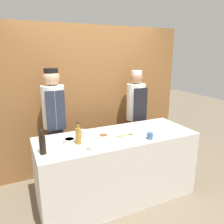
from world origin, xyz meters
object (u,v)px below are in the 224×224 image
object	(u,v)px
bottle_vinegar	(78,135)
chef_right	(135,116)
sauce_bowl_yellow	(69,140)
chef_left	(55,124)
sauce_bowl_brown	(103,136)
bottle_soy	(43,145)
cutting_board	(163,126)
sauce_bowl_white	(93,147)
cup_steel	(83,133)
cup_blue	(150,136)
wooden_spoon	(127,135)

from	to	relation	value
bottle_vinegar	chef_right	size ratio (longest dim) A/B	0.16
sauce_bowl_yellow	chef_left	bearing A→B (deg)	94.72
sauce_bowl_brown	bottle_soy	size ratio (longest dim) A/B	0.49
cutting_board	bottle_vinegar	xyz separation A→B (m)	(-1.32, -0.09, 0.10)
sauce_bowl_white	chef_right	xyz separation A→B (m)	(1.12, 0.94, -0.02)
cutting_board	cup_steel	distance (m)	1.20
sauce_bowl_white	cup_steel	bearing A→B (deg)	87.79
cup_blue	bottle_soy	bearing A→B (deg)	174.00
sauce_bowl_yellow	cup_steel	xyz separation A→B (m)	(0.21, 0.11, 0.02)
cutting_board	bottle_soy	size ratio (longest dim) A/B	1.38
cup_steel	sauce_bowl_brown	bearing A→B (deg)	-36.29
cutting_board	wooden_spoon	distance (m)	0.67
sauce_bowl_yellow	chef_right	distance (m)	1.45
sauce_bowl_yellow	sauce_bowl_white	distance (m)	0.36
sauce_bowl_brown	chef_left	bearing A→B (deg)	125.09
sauce_bowl_brown	chef_left	distance (m)	0.83
cup_blue	chef_left	distance (m)	1.38
sauce_bowl_white	sauce_bowl_brown	xyz separation A→B (m)	(0.23, 0.26, -0.01)
chef_left	cup_steel	bearing A→B (deg)	-63.45
sauce_bowl_yellow	sauce_bowl_brown	size ratio (longest dim) A/B	1.01
sauce_bowl_white	cup_blue	distance (m)	0.76
bottle_vinegar	cup_steel	xyz separation A→B (m)	(0.12, 0.19, -0.06)
cup_steel	cup_blue	xyz separation A→B (m)	(0.74, -0.43, -0.00)
sauce_bowl_white	bottle_soy	bearing A→B (deg)	166.33
sauce_bowl_brown	chef_right	distance (m)	1.11
sauce_bowl_brown	cup_blue	size ratio (longest dim) A/B	1.67
bottle_soy	wooden_spoon	bearing A→B (deg)	4.70
cutting_board	cup_blue	size ratio (longest dim) A/B	4.68
sauce_bowl_brown	chef_left	xyz separation A→B (m)	(-0.48, 0.68, 0.04)
sauce_bowl_yellow	bottle_soy	xyz separation A→B (m)	(-0.33, -0.18, 0.08)
sauce_bowl_brown	bottle_vinegar	distance (m)	0.35
chef_left	chef_right	xyz separation A→B (m)	(1.36, -0.00, -0.05)
sauce_bowl_brown	cup_blue	xyz separation A→B (m)	(0.52, -0.27, 0.02)
cutting_board	sauce_bowl_white	bearing A→B (deg)	-165.47
cutting_board	chef_right	xyz separation A→B (m)	(-0.10, 0.63, 0.00)
bottle_soy	chef_right	xyz separation A→B (m)	(1.64, 0.81, -0.09)
sauce_bowl_brown	wooden_spoon	xyz separation A→B (m)	(0.32, -0.04, -0.01)
cutting_board	cup_blue	bearing A→B (deg)	-144.70
sauce_bowl_white	bottle_soy	size ratio (longest dim) A/B	0.48
sauce_bowl_yellow	sauce_bowl_brown	bearing A→B (deg)	-6.87
sauce_bowl_white	bottle_vinegar	bearing A→B (deg)	114.52
bottle_soy	cup_blue	distance (m)	1.29
bottle_vinegar	cup_blue	bearing A→B (deg)	-15.06
bottle_vinegar	chef_left	world-z (taller)	chef_left
sauce_bowl_white	cup_steel	distance (m)	0.42
cutting_board	chef_left	distance (m)	1.59
cup_steel	sauce_bowl_white	bearing A→B (deg)	-92.21
sauce_bowl_white	cutting_board	xyz separation A→B (m)	(1.21, 0.31, -0.02)
bottle_soy	chef_left	world-z (taller)	chef_left
cutting_board	chef_right	distance (m)	0.63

